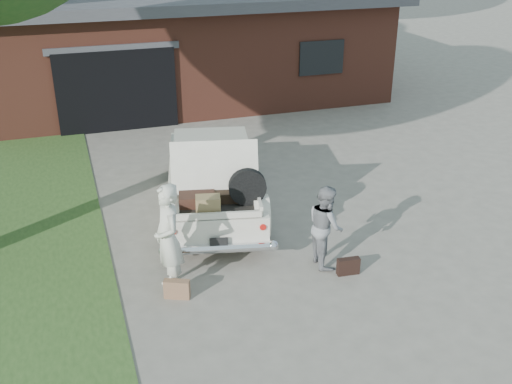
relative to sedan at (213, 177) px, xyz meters
name	(u,v)px	position (x,y,z in m)	size (l,w,h in m)	color
ground	(267,265)	(0.30, -2.39, -0.68)	(90.00, 90.00, 0.00)	gray
house	(180,41)	(1.29, 9.08, 0.99)	(12.80, 7.80, 3.30)	brown
sedan	(213,177)	(0.00, 0.00, 0.00)	(2.73, 4.91, 1.88)	white
woman_left	(168,239)	(-1.38, -2.58, 0.21)	(0.65, 0.43, 1.79)	beige
woman_right	(326,226)	(1.24, -2.63, 0.03)	(0.69, 0.54, 1.43)	gray
suitcase_left	(177,289)	(-1.34, -2.86, -0.53)	(0.40, 0.13, 0.31)	#8B6346
suitcase_right	(348,266)	(1.48, -3.08, -0.54)	(0.38, 0.12, 0.29)	black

